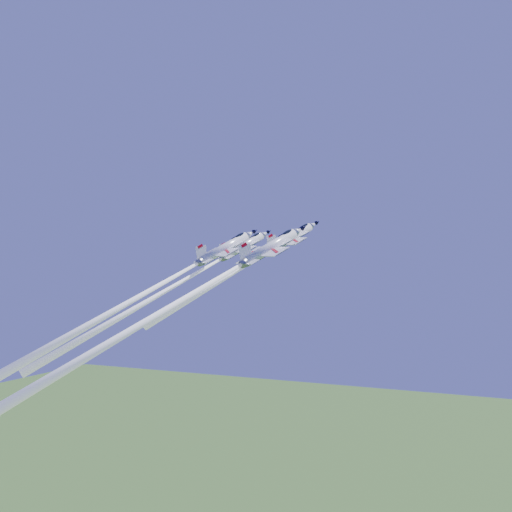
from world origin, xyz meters
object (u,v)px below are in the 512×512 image
at_px(jet_left, 168,289).
at_px(jet_slot, 145,293).
at_px(jet_right, 172,306).
at_px(jet_lead, 245,266).

relative_size(jet_left, jet_slot, 1.03).
distance_m(jet_left, jet_right, 14.38).
relative_size(jet_left, jet_right, 0.84).
bearing_deg(jet_slot, jet_left, 125.44).
bearing_deg(jet_slot, jet_lead, 79.26).
height_order(jet_left, jet_right, jet_right).
height_order(jet_lead, jet_right, jet_right).
distance_m(jet_lead, jet_slot, 20.95).
bearing_deg(jet_left, jet_slot, -54.56).
bearing_deg(jet_right, jet_left, 157.48).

